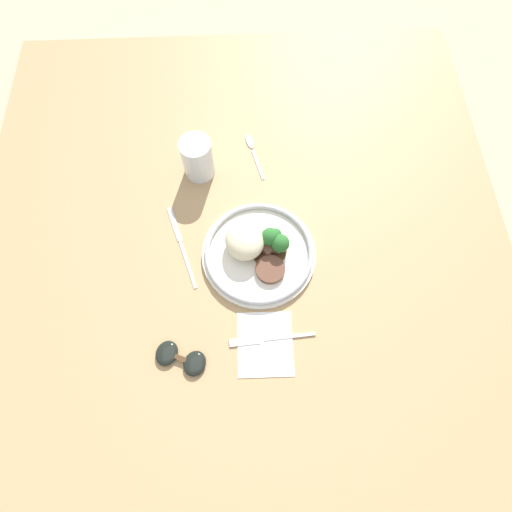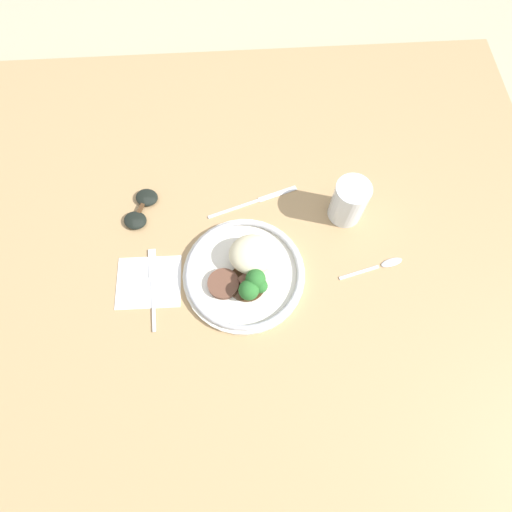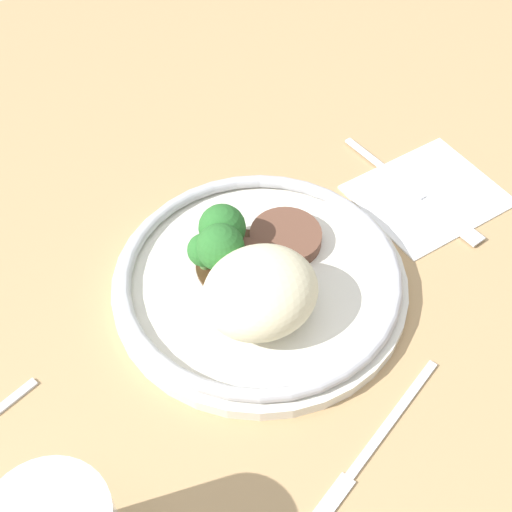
# 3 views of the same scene
# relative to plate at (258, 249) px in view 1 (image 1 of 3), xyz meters

# --- Properties ---
(ground_plane) EXTENTS (8.00, 8.00, 0.00)m
(ground_plane) POSITION_rel_plate_xyz_m (-0.03, 0.04, -0.06)
(ground_plane) COLOR tan
(dining_table) EXTENTS (1.48, 1.25, 0.04)m
(dining_table) POSITION_rel_plate_xyz_m (-0.03, 0.04, -0.04)
(dining_table) COLOR tan
(dining_table) RESTS_ON ground
(napkin) EXTENTS (0.14, 0.12, 0.00)m
(napkin) POSITION_rel_plate_xyz_m (-0.21, -0.00, -0.02)
(napkin) COLOR white
(napkin) RESTS_ON dining_table
(plate) EXTENTS (0.26, 0.26, 0.07)m
(plate) POSITION_rel_plate_xyz_m (0.00, 0.00, 0.00)
(plate) COLOR silver
(plate) RESTS_ON dining_table
(juice_glass) EXTENTS (0.08, 0.08, 0.11)m
(juice_glass) POSITION_rel_plate_xyz_m (0.23, 0.13, 0.03)
(juice_glass) COLOR orange
(juice_glass) RESTS_ON dining_table
(fork) EXTENTS (0.02, 0.18, 0.00)m
(fork) POSITION_rel_plate_xyz_m (-0.20, -0.00, -0.02)
(fork) COLOR silver
(fork) RESTS_ON napkin
(knife) EXTENTS (0.21, 0.08, 0.00)m
(knife) POSITION_rel_plate_xyz_m (0.03, 0.18, -0.02)
(knife) COLOR silver
(knife) RESTS_ON dining_table
(spoon) EXTENTS (0.14, 0.05, 0.01)m
(spoon) POSITION_rel_plate_xyz_m (0.30, 0.00, -0.02)
(spoon) COLOR silver
(spoon) RESTS_ON dining_table
(sunglasses) EXTENTS (0.09, 0.12, 0.02)m
(sunglasses) POSITION_rel_plate_xyz_m (-0.23, 0.17, -0.01)
(sunglasses) COLOR black
(sunglasses) RESTS_ON dining_table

